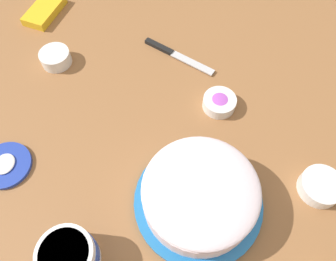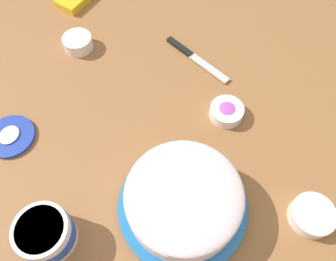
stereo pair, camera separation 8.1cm
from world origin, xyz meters
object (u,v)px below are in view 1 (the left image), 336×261
at_px(spreading_knife, 172,53).
at_px(candy_box_lower, 45,10).
at_px(sprinkle_bowl_rainbow, 219,102).
at_px(frosting_tub, 69,257).
at_px(frosted_cake, 200,195).
at_px(frosting_tub_lid, 6,165).
at_px(sprinkle_bowl_orange, 55,57).
at_px(sprinkle_bowl_yellow, 321,186).

distance_m(spreading_knife, candy_box_lower, 0.45).
xyz_separation_m(sprinkle_bowl_rainbow, candy_box_lower, (-0.30, -0.58, -0.01)).
relative_size(frosting_tub, sprinkle_bowl_rainbow, 1.30).
height_order(frosted_cake, sprinkle_bowl_rainbow, frosted_cake).
bearing_deg(frosting_tub, sprinkle_bowl_rainbow, 146.35).
bearing_deg(candy_box_lower, frosting_tub, 35.90).
height_order(frosting_tub, frosting_tub_lid, frosting_tub).
distance_m(frosted_cake, frosting_tub_lid, 0.48).
height_order(sprinkle_bowl_orange, sprinkle_bowl_rainbow, sprinkle_bowl_orange).
xyz_separation_m(sprinkle_bowl_yellow, sprinkle_bowl_rainbow, (-0.21, -0.24, -0.00)).
bearing_deg(frosting_tub, candy_box_lower, -158.30).
xyz_separation_m(frosted_cake, sprinkle_bowl_rainbow, (-0.28, 0.04, -0.03)).
bearing_deg(sprinkle_bowl_yellow, frosting_tub_lid, -87.74).
relative_size(frosted_cake, sprinkle_bowl_rainbow, 3.32).
bearing_deg(sprinkle_bowl_orange, sprinkle_bowl_rainbow, 78.15).
xyz_separation_m(frosting_tub, frosting_tub_lid, (-0.19, -0.22, -0.04)).
bearing_deg(sprinkle_bowl_yellow, sprinkle_bowl_rainbow, -130.93).
distance_m(sprinkle_bowl_yellow, candy_box_lower, 0.97).
relative_size(sprinkle_bowl_orange, candy_box_lower, 0.58).
distance_m(sprinkle_bowl_orange, candy_box_lower, 0.22).
xyz_separation_m(frosted_cake, sprinkle_bowl_orange, (-0.38, -0.44, -0.03)).
relative_size(frosted_cake, sprinkle_bowl_yellow, 3.01).
distance_m(frosting_tub_lid, sprinkle_bowl_yellow, 0.75).
relative_size(frosting_tub, spreading_knife, 0.53).
bearing_deg(sprinkle_bowl_orange, frosting_tub_lid, -4.74).
height_order(frosting_tub_lid, sprinkle_bowl_orange, sprinkle_bowl_orange).
bearing_deg(frosting_tub_lid, sprinkle_bowl_orange, 175.26).
relative_size(frosting_tub_lid, candy_box_lower, 0.82).
height_order(frosting_tub_lid, spreading_knife, frosting_tub_lid).
xyz_separation_m(frosted_cake, spreading_knife, (-0.45, -0.11, -0.04)).
distance_m(spreading_knife, sprinkle_bowl_rainbow, 0.22).
distance_m(spreading_knife, sprinkle_bowl_orange, 0.34).
xyz_separation_m(sprinkle_bowl_orange, sprinkle_bowl_rainbow, (0.10, 0.48, -0.00)).
height_order(frosting_tub, sprinkle_bowl_yellow, frosting_tub).
distance_m(sprinkle_bowl_yellow, sprinkle_bowl_rainbow, 0.32).
xyz_separation_m(frosted_cake, frosting_tub_lid, (-0.04, -0.47, -0.04)).
distance_m(frosted_cake, spreading_knife, 0.46).
relative_size(frosting_tub, sprinkle_bowl_yellow, 1.18).
height_order(frosting_tub_lid, sprinkle_bowl_rainbow, sprinkle_bowl_rainbow).
xyz_separation_m(spreading_knife, candy_box_lower, (-0.13, -0.43, 0.01)).
bearing_deg(sprinkle_bowl_yellow, frosted_cake, -76.73).
xyz_separation_m(sprinkle_bowl_orange, candy_box_lower, (-0.20, -0.10, -0.01)).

